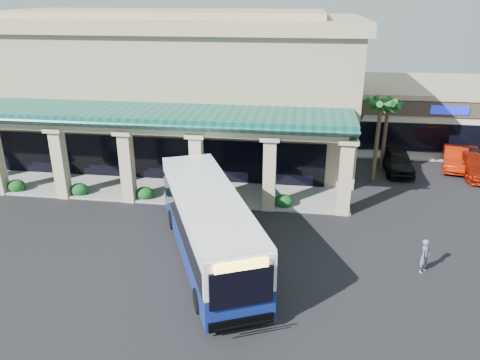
# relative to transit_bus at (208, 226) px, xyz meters

# --- Properties ---
(ground) EXTENTS (110.00, 110.00, 0.00)m
(ground) POSITION_rel_transit_bus_xyz_m (1.02, 1.00, -1.77)
(ground) COLOR black
(main_building) EXTENTS (30.80, 14.80, 11.35)m
(main_building) POSITION_rel_transit_bus_xyz_m (-6.98, 17.00, 3.90)
(main_building) COLOR tan
(main_building) RESTS_ON ground
(arcade) EXTENTS (30.00, 6.20, 5.70)m
(arcade) POSITION_rel_transit_bus_xyz_m (-6.98, 7.80, 1.08)
(arcade) COLOR #0C4A42
(arcade) RESTS_ON ground
(strip_mall) EXTENTS (22.50, 12.50, 4.90)m
(strip_mall) POSITION_rel_transit_bus_xyz_m (19.02, 25.00, 0.68)
(strip_mall) COLOR beige
(strip_mall) RESTS_ON ground
(palm_0) EXTENTS (2.40, 2.40, 6.60)m
(palm_0) POSITION_rel_transit_bus_xyz_m (9.52, 12.00, 1.53)
(palm_0) COLOR #144E1A
(palm_0) RESTS_ON ground
(palm_1) EXTENTS (2.40, 2.40, 5.80)m
(palm_1) POSITION_rel_transit_bus_xyz_m (10.52, 15.00, 1.13)
(palm_1) COLOR #144E1A
(palm_1) RESTS_ON ground
(broadleaf_tree) EXTENTS (2.60, 2.60, 4.81)m
(broadleaf_tree) POSITION_rel_transit_bus_xyz_m (8.52, 20.00, 0.63)
(broadleaf_tree) COLOR #0F4216
(broadleaf_tree) RESTS_ON ground
(transit_bus) EXTENTS (7.80, 12.80, 3.54)m
(transit_bus) POSITION_rel_transit_bus_xyz_m (0.00, 0.00, 0.00)
(transit_bus) COLOR navy
(transit_bus) RESTS_ON ground
(pedestrian) EXTENTS (0.70, 0.75, 1.71)m
(pedestrian) POSITION_rel_transit_bus_xyz_m (10.48, 0.18, -0.92)
(pedestrian) COLOR slate
(pedestrian) RESTS_ON ground
(car_silver) EXTENTS (2.04, 4.96, 1.68)m
(car_silver) POSITION_rel_transit_bus_xyz_m (11.54, 14.21, -0.93)
(car_silver) COLOR black
(car_silver) RESTS_ON ground
(car_white) EXTENTS (2.76, 5.11, 1.60)m
(car_white) POSITION_rel_transit_bus_xyz_m (16.06, 15.65, -0.97)
(car_white) COLOR #A31D05
(car_white) RESTS_ON ground
(car_red) EXTENTS (2.36, 5.40, 1.55)m
(car_red) POSITION_rel_transit_bus_xyz_m (17.03, 14.21, -1.00)
(car_red) COLOR maroon
(car_red) RESTS_ON ground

